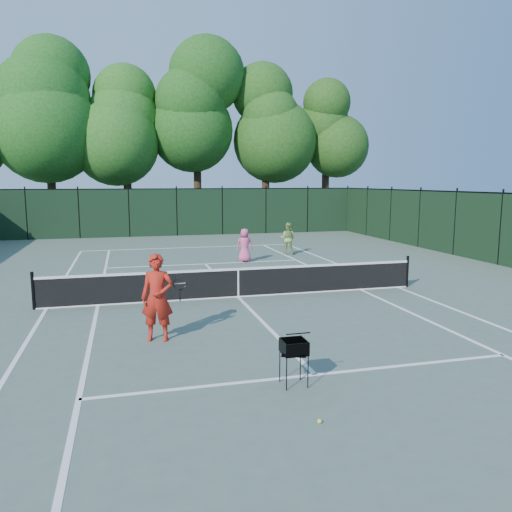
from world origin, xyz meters
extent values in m
plane|color=#4D5D51|center=(0.00, 0.00, 0.00)|extent=(90.00, 90.00, 0.00)
cube|color=white|center=(-5.49, 0.00, 0.00)|extent=(0.10, 23.77, 0.01)
cube|color=white|center=(5.49, 0.00, 0.00)|extent=(0.10, 23.77, 0.01)
cube|color=white|center=(-4.12, 0.00, 0.00)|extent=(0.10, 23.77, 0.01)
cube|color=white|center=(4.12, 0.00, 0.00)|extent=(0.10, 23.77, 0.01)
cube|color=white|center=(0.00, 11.88, 0.00)|extent=(10.97, 0.10, 0.01)
cube|color=white|center=(0.00, -6.40, 0.00)|extent=(8.23, 0.10, 0.01)
cube|color=white|center=(0.00, 6.40, 0.00)|extent=(8.23, 0.10, 0.01)
cube|color=white|center=(0.00, 0.00, 0.00)|extent=(0.10, 12.80, 0.01)
cube|color=black|center=(0.00, 0.00, 0.46)|extent=(11.60, 0.03, 0.85)
cube|color=white|center=(0.00, 0.00, 0.88)|extent=(11.60, 0.05, 0.07)
cube|color=white|center=(0.00, 0.00, 0.02)|extent=(11.60, 0.05, 0.04)
cube|color=white|center=(0.00, 0.00, 0.46)|extent=(0.05, 0.04, 0.91)
cylinder|color=black|center=(-5.80, 0.00, 0.53)|extent=(0.09, 0.09, 1.06)
cylinder|color=black|center=(5.80, 0.00, 0.53)|extent=(0.09, 0.09, 1.06)
cube|color=black|center=(0.00, 18.00, 1.50)|extent=(24.00, 0.05, 3.00)
cylinder|color=black|center=(-8.00, 22.00, 2.40)|extent=(0.56, 0.56, 4.80)
ellipsoid|color=#154A15|center=(-8.00, 22.00, 8.71)|extent=(6.80, 6.80, 10.54)
cylinder|color=black|center=(-3.00, 21.80, 2.15)|extent=(0.56, 0.56, 4.30)
ellipsoid|color=#1B4F16|center=(-3.00, 21.80, 7.75)|extent=(6.00, 6.00, 9.30)
cylinder|color=black|center=(2.00, 22.30, 2.50)|extent=(0.56, 0.56, 5.00)
ellipsoid|color=#154313|center=(2.00, 22.30, 9.03)|extent=(7.00, 7.00, 10.85)
cylinder|color=black|center=(7.00, 21.60, 2.30)|extent=(0.56, 0.56, 4.60)
ellipsoid|color=#1A4413|center=(7.00, 21.60, 8.16)|extent=(6.20, 6.20, 9.61)
cylinder|color=black|center=(12.00, 22.10, 2.20)|extent=(0.56, 0.56, 4.40)
ellipsoid|color=#1A4012|center=(12.00, 22.10, 7.74)|extent=(5.80, 5.80, 8.99)
imported|color=#B52014|center=(-2.64, -3.62, 0.98)|extent=(0.81, 0.63, 1.95)
cylinder|color=black|center=(-2.12, -3.39, 0.95)|extent=(0.03, 0.03, 0.30)
torus|color=black|center=(-2.12, -3.39, 1.22)|extent=(0.30, 0.10, 0.30)
imported|color=#E14F86|center=(1.76, 6.49, 0.74)|extent=(0.79, 0.59, 1.48)
imported|color=#8CAE57|center=(4.33, 8.22, 0.77)|extent=(0.95, 0.90, 1.54)
cylinder|color=black|center=(-0.72, -6.92, 0.29)|extent=(0.02, 0.02, 0.57)
cylinder|color=black|center=(-0.34, -6.92, 0.29)|extent=(0.02, 0.02, 0.57)
cylinder|color=black|center=(-0.72, -6.54, 0.29)|extent=(0.02, 0.02, 0.57)
cylinder|color=black|center=(-0.34, -6.54, 0.29)|extent=(0.02, 0.02, 0.57)
cube|color=black|center=(-0.53, -6.73, 0.69)|extent=(0.54, 0.54, 0.24)
sphere|color=yellow|center=(-0.53, -6.73, 0.62)|extent=(0.06, 0.06, 0.06)
sphere|color=yellow|center=(-0.53, -6.73, 0.62)|extent=(0.06, 0.06, 0.06)
sphere|color=yellow|center=(-0.53, -6.73, 0.62)|extent=(0.06, 0.06, 0.06)
sphere|color=yellow|center=(-0.53, -6.73, 0.62)|extent=(0.06, 0.06, 0.06)
sphere|color=yellow|center=(-0.53, -6.73, 0.62)|extent=(0.06, 0.06, 0.06)
sphere|color=yellow|center=(-0.53, -6.73, 0.62)|extent=(0.06, 0.06, 0.06)
sphere|color=yellow|center=(-0.53, -6.73, 0.62)|extent=(0.06, 0.06, 0.06)
sphere|color=yellow|center=(-0.53, -6.73, 0.62)|extent=(0.06, 0.06, 0.06)
sphere|color=yellow|center=(-0.53, -6.73, 0.62)|extent=(0.06, 0.06, 0.06)
sphere|color=yellow|center=(-0.53, -6.73, 0.62)|extent=(0.06, 0.06, 0.06)
sphere|color=yellow|center=(-0.53, -6.73, 0.62)|extent=(0.06, 0.06, 0.06)
sphere|color=yellow|center=(-0.53, -6.73, 0.62)|extent=(0.06, 0.06, 0.06)
sphere|color=yellow|center=(-0.62, -8.16, 0.03)|extent=(0.07, 0.07, 0.07)
sphere|color=#BAD62B|center=(-2.50, -2.09, 0.03)|extent=(0.07, 0.07, 0.07)
camera|label=1|loc=(-3.27, -14.57, 3.53)|focal=35.00mm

